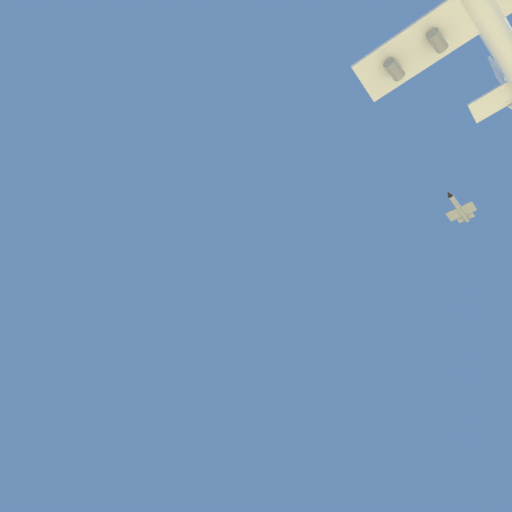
{
  "coord_description": "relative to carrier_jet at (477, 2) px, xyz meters",
  "views": [
    {
      "loc": [
        46.18,
        59.38,
        3.45
      ],
      "look_at": [
        -11.56,
        33.39,
        55.55
      ],
      "focal_mm": 36.47,
      "sensor_mm": 36.0,
      "label": 1
    }
  ],
  "objects": [
    {
      "name": "carrier_jet",
      "position": [
        0.0,
        0.0,
        0.0
      ],
      "size": [
        77.46,
        60.92,
        20.36
      ],
      "rotation": [
        0.11,
        0.0,
        -0.21
      ],
      "color": "white"
    },
    {
      "name": "chase_jet_left_wing",
      "position": [
        -54.71,
        -13.57,
        -10.08
      ],
      "size": [
        15.31,
        8.84,
        4.0
      ],
      "rotation": [
        0.0,
        0.0,
        -0.25
      ],
      "color": "#999EA3"
    }
  ]
}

